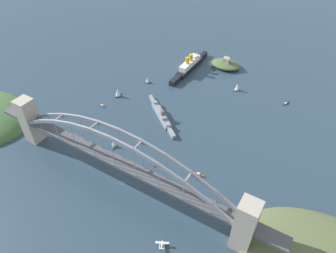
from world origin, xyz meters
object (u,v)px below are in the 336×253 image
object	(u,v)px
small_boat_1	(105,136)
small_boat_2	(286,103)
ocean_liner	(190,66)
seaplane_second_in_formation	(162,244)
harbor_arch_bridge	(119,162)
small_boat_5	(118,92)
naval_cruiser	(162,115)
small_boat_4	(237,87)
fort_island_mid_harbor	(226,64)
small_boat_3	(199,174)
small_boat_0	(148,80)
channel_marker_buoy	(154,166)
small_boat_7	(113,144)
small_boat_6	(102,106)

from	to	relation	value
small_boat_1	small_boat_2	distance (m)	212.25
ocean_liner	seaplane_second_in_formation	bearing A→B (deg)	-66.24
harbor_arch_bridge	small_boat_5	bearing A→B (deg)	129.74
naval_cruiser	seaplane_second_in_formation	bearing A→B (deg)	-57.66
harbor_arch_bridge	seaplane_second_in_formation	xyz separation A→B (m)	(62.11, -31.88, -24.96)
small_boat_4	small_boat_5	world-z (taller)	small_boat_5
fort_island_mid_harbor	small_boat_5	distance (m)	157.01
seaplane_second_in_formation	small_boat_5	distance (m)	200.69
small_boat_3	small_boat_0	bearing A→B (deg)	140.70
channel_marker_buoy	small_boat_2	bearing A→B (deg)	64.02
harbor_arch_bridge	channel_marker_buoy	xyz separation A→B (m)	(13.59, 30.94, -25.89)
harbor_arch_bridge	channel_marker_buoy	size ratio (longest dim) A/B	103.22
harbor_arch_bridge	small_boat_3	size ratio (longest dim) A/B	27.52
small_boat_3	small_boat_7	xyz separation A→B (m)	(-89.91, -11.05, 2.78)
small_boat_3	small_boat_5	world-z (taller)	small_boat_5
ocean_liner	small_boat_3	world-z (taller)	ocean_liner
small_boat_5	channel_marker_buoy	distance (m)	123.31
ocean_liner	small_boat_4	bearing A→B (deg)	-10.23
small_boat_3	small_boat_2	bearing A→B (deg)	75.65
ocean_liner	channel_marker_buoy	xyz separation A→B (m)	(55.38, -173.24, -5.08)
fort_island_mid_harbor	small_boat_1	distance (m)	203.12
harbor_arch_bridge	small_boat_4	xyz separation A→B (m)	(32.66, 190.74, -22.28)
small_boat_7	harbor_arch_bridge	bearing A→B (deg)	-42.32
channel_marker_buoy	harbor_arch_bridge	bearing A→B (deg)	-113.71
harbor_arch_bridge	channel_marker_buoy	bearing A→B (deg)	66.29
small_boat_1	small_boat_4	distance (m)	173.73
small_boat_7	channel_marker_buoy	size ratio (longest dim) A/B	2.94
small_boat_0	channel_marker_buoy	distance (m)	144.28
fort_island_mid_harbor	small_boat_6	distance (m)	181.01
harbor_arch_bridge	seaplane_second_in_formation	distance (m)	74.14
channel_marker_buoy	seaplane_second_in_formation	bearing A→B (deg)	-52.32
naval_cruiser	small_boat_1	distance (m)	66.28
seaplane_second_in_formation	harbor_arch_bridge	bearing A→B (deg)	152.83
harbor_arch_bridge	small_boat_6	xyz separation A→B (m)	(-89.64, 77.78, -26.21)
ocean_liner	naval_cruiser	xyz separation A→B (m)	(22.50, -107.49, -3.22)
small_boat_4	small_boat_6	bearing A→B (deg)	-137.27
small_boat_5	small_boat_7	xyz separation A→B (m)	(50.57, -71.18, -2.07)
small_boat_0	small_boat_2	xyz separation A→B (m)	(165.09, 46.90, -3.61)
small_boat_0	small_boat_5	xyz separation A→B (m)	(-13.89, -43.48, 1.43)
small_boat_4	naval_cruiser	bearing A→B (deg)	-118.91
small_boat_4	small_boat_5	size ratio (longest dim) A/B	0.83
small_boat_5	harbor_arch_bridge	bearing A→B (deg)	-50.26
small_boat_6	small_boat_7	size ratio (longest dim) A/B	1.26
naval_cruiser	small_boat_3	size ratio (longest dim) A/B	6.17
small_boat_0	small_boat_5	world-z (taller)	small_boat_5
small_boat_5	seaplane_second_in_formation	bearing A→B (deg)	-42.42
small_boat_2	channel_marker_buoy	size ratio (longest dim) A/B	3.79
small_boat_6	channel_marker_buoy	bearing A→B (deg)	-24.41
naval_cruiser	small_boat_7	bearing A→B (deg)	-104.10
naval_cruiser	harbor_arch_bridge	bearing A→B (deg)	-78.72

